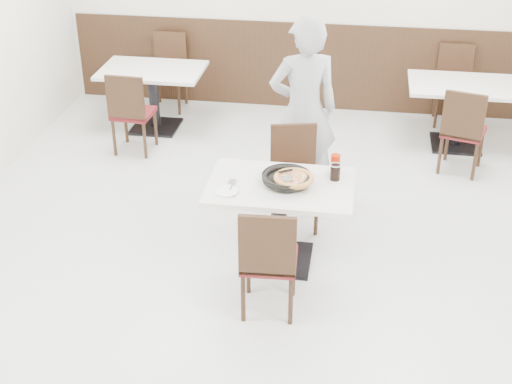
# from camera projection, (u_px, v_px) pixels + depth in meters

# --- Properties ---
(floor) EXTENTS (7.00, 7.00, 0.00)m
(floor) POSITION_uv_depth(u_px,v_px,m) (263.00, 255.00, 6.28)
(floor) COLOR #B9B9B4
(floor) RESTS_ON ground
(wainscot_back) EXTENTS (5.90, 0.03, 1.10)m
(wainscot_back) POSITION_uv_depth(u_px,v_px,m) (303.00, 66.00, 9.01)
(wainscot_back) COLOR black
(wainscot_back) RESTS_ON floor
(main_table) EXTENTS (1.28, 0.92, 0.75)m
(main_table) POSITION_uv_depth(u_px,v_px,m) (280.00, 223.00, 6.02)
(main_table) COLOR silver
(main_table) RESTS_ON floor
(chair_near) EXTENTS (0.44, 0.44, 0.95)m
(chair_near) POSITION_uv_depth(u_px,v_px,m) (269.00, 257.00, 5.40)
(chair_near) COLOR black
(chair_near) RESTS_ON floor
(chair_far) EXTENTS (0.50, 0.50, 0.95)m
(chair_far) POSITION_uv_depth(u_px,v_px,m) (295.00, 181.00, 6.48)
(chair_far) COLOR black
(chair_far) RESTS_ON floor
(trivet) EXTENTS (0.13, 0.13, 0.04)m
(trivet) POSITION_uv_depth(u_px,v_px,m) (293.00, 186.00, 5.78)
(trivet) COLOR black
(trivet) RESTS_ON main_table
(pizza_pan) EXTENTS (0.44, 0.44, 0.01)m
(pizza_pan) POSITION_uv_depth(u_px,v_px,m) (286.00, 179.00, 5.83)
(pizza_pan) COLOR black
(pizza_pan) RESTS_ON trivet
(pizza) EXTENTS (0.33, 0.33, 0.02)m
(pizza) POSITION_uv_depth(u_px,v_px,m) (294.00, 180.00, 5.78)
(pizza) COLOR #CF8D44
(pizza) RESTS_ON pizza_pan
(pizza_server) EXTENTS (0.10, 0.12, 0.00)m
(pizza_server) POSITION_uv_depth(u_px,v_px,m) (287.00, 178.00, 5.74)
(pizza_server) COLOR silver
(pizza_server) RESTS_ON pizza
(napkin) EXTENTS (0.19, 0.19, 0.00)m
(napkin) POSITION_uv_depth(u_px,v_px,m) (224.00, 191.00, 5.73)
(napkin) COLOR silver
(napkin) RESTS_ON main_table
(side_plate) EXTENTS (0.21, 0.21, 0.01)m
(side_plate) POSITION_uv_depth(u_px,v_px,m) (227.00, 191.00, 5.72)
(side_plate) COLOR white
(side_plate) RESTS_ON napkin
(fork) EXTENTS (0.03, 0.16, 0.00)m
(fork) POSITION_uv_depth(u_px,v_px,m) (232.00, 186.00, 5.78)
(fork) COLOR silver
(fork) RESTS_ON side_plate
(cola_glass) EXTENTS (0.09, 0.09, 0.13)m
(cola_glass) POSITION_uv_depth(u_px,v_px,m) (335.00, 173.00, 5.88)
(cola_glass) COLOR black
(cola_glass) RESTS_ON main_table
(red_cup) EXTENTS (0.09, 0.09, 0.16)m
(red_cup) POSITION_uv_depth(u_px,v_px,m) (335.00, 164.00, 5.99)
(red_cup) COLOR #A91902
(red_cup) RESTS_ON main_table
(diner_person) EXTENTS (0.77, 0.63, 1.83)m
(diner_person) POSITION_uv_depth(u_px,v_px,m) (303.00, 111.00, 6.77)
(diner_person) COLOR #B3B3B8
(diner_person) RESTS_ON floor
(bg_table_left) EXTENTS (1.29, 0.94, 0.75)m
(bg_table_left) POSITION_uv_depth(u_px,v_px,m) (154.00, 99.00, 8.51)
(bg_table_left) COLOR silver
(bg_table_left) RESTS_ON floor
(bg_chair_left_near) EXTENTS (0.44, 0.44, 0.95)m
(bg_chair_left_near) POSITION_uv_depth(u_px,v_px,m) (133.00, 111.00, 7.91)
(bg_chair_left_near) COLOR black
(bg_chair_left_near) RESTS_ON floor
(bg_chair_left_far) EXTENTS (0.42, 0.42, 0.95)m
(bg_chair_left_far) POSITION_uv_depth(u_px,v_px,m) (168.00, 73.00, 9.00)
(bg_chair_left_far) COLOR black
(bg_chair_left_far) RESTS_ON floor
(bg_table_right) EXTENTS (1.21, 0.81, 0.75)m
(bg_table_right) POSITION_uv_depth(u_px,v_px,m) (459.00, 115.00, 8.07)
(bg_table_right) COLOR silver
(bg_table_right) RESTS_ON floor
(bg_chair_right_near) EXTENTS (0.52, 0.52, 0.95)m
(bg_chair_right_near) POSITION_uv_depth(u_px,v_px,m) (464.00, 129.00, 7.48)
(bg_chair_right_near) COLOR black
(bg_chair_right_near) RESTS_ON floor
(bg_chair_right_far) EXTENTS (0.43, 0.43, 0.95)m
(bg_chair_right_far) POSITION_uv_depth(u_px,v_px,m) (454.00, 87.00, 8.58)
(bg_chair_right_far) COLOR black
(bg_chair_right_far) RESTS_ON floor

